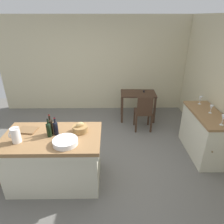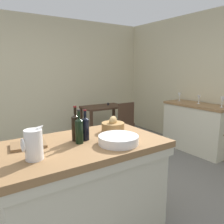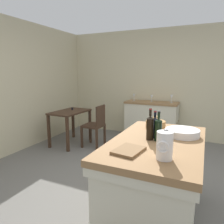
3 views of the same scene
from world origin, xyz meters
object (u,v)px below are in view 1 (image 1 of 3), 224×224
object	(u,v)px
wine_bottle_amber	(51,126)
wine_glass_left	(211,108)
wine_bottle_green	(49,129)
wine_glass_far_left	(223,118)
wash_bowl	(65,142)
wine_bottle_dark	(56,128)
side_cabinet	(203,134)
bread_basket	(80,128)
cutting_board	(27,130)
pitcher	(16,135)
writing_desk	(138,97)
wooden_chair	(144,112)
island_table	(55,157)
wine_glass_middle	(200,99)

from	to	relation	value
wine_bottle_amber	wine_glass_left	xyz separation A→B (m)	(2.80, 0.67, -0.02)
wine_bottle_green	wine_glass_far_left	distance (m)	2.81
wash_bowl	wine_bottle_dark	bearing A→B (deg)	125.72
side_cabinet	bread_basket	distance (m)	2.45
wine_glass_far_left	bread_basket	bearing A→B (deg)	-175.78
cutting_board	wine_glass_left	size ratio (longest dim) A/B	1.83
pitcher	wine_bottle_dark	distance (m)	0.56
bread_basket	wine_glass_far_left	world-z (taller)	wine_glass_far_left
wine_glass_far_left	wine_glass_left	bearing A→B (deg)	87.53
bread_basket	wash_bowl	bearing A→B (deg)	-116.68
wine_glass_far_left	writing_desk	bearing A→B (deg)	119.55
pitcher	cutting_board	bearing A→B (deg)	84.04
wine_bottle_dark	wine_bottle_amber	distance (m)	0.09
cutting_board	wash_bowl	bearing A→B (deg)	-28.91
pitcher	wash_bowl	size ratio (longest dim) A/B	0.75
wooden_chair	bread_basket	world-z (taller)	bread_basket
wine_bottle_dark	wine_glass_left	distance (m)	2.81
wooden_chair	wine_glass_left	distance (m)	1.51
wooden_chair	cutting_board	distance (m)	2.64
wine_bottle_amber	wine_bottle_green	size ratio (longest dim) A/B	1.07
island_table	wine_glass_far_left	size ratio (longest dim) A/B	8.26
cutting_board	wooden_chair	bearing A→B (deg)	35.35
wooden_chair	wine_glass_left	size ratio (longest dim) A/B	5.78
wine_bottle_green	wash_bowl	bearing A→B (deg)	-36.71
island_table	wine_glass_left	bearing A→B (deg)	15.08
writing_desk	wooden_chair	bearing A→B (deg)	-84.15
wine_bottle_dark	wine_glass_left	xyz separation A→B (m)	(2.72, 0.70, -0.00)
wooden_chair	wine_glass_far_left	bearing A→B (deg)	-52.38
wine_bottle_green	wine_glass_middle	world-z (taller)	wine_bottle_green
bread_basket	wine_glass_far_left	distance (m)	2.35
island_table	wine_glass_middle	xyz separation A→B (m)	(2.76, 1.18, 0.53)
wash_bowl	cutting_board	world-z (taller)	wash_bowl
side_cabinet	wine_glass_left	world-z (taller)	wine_glass_left
wine_bottle_amber	wine_bottle_green	world-z (taller)	wine_bottle_amber
wooden_chair	bread_basket	size ratio (longest dim) A/B	3.79
cutting_board	wine_bottle_amber	bearing A→B (deg)	-11.29
pitcher	wine_bottle_green	bearing A→B (deg)	18.29
wine_bottle_dark	wine_glass_far_left	distance (m)	2.71
wine_bottle_amber	wine_glass_far_left	bearing A→B (deg)	4.36
pitcher	bread_basket	xyz separation A→B (m)	(0.88, 0.27, -0.06)
wine_glass_far_left	wine_glass_left	xyz separation A→B (m)	(0.02, 0.46, -0.02)
pitcher	wine_glass_middle	world-z (taller)	pitcher
wine_bottle_dark	wine_bottle_amber	xyz separation A→B (m)	(-0.08, 0.03, 0.01)
wash_bowl	wine_glass_far_left	bearing A→B (deg)	11.44
cutting_board	wine_glass_middle	bearing A→B (deg)	17.69
side_cabinet	wine_glass_middle	distance (m)	0.71
writing_desk	wooden_chair	world-z (taller)	wooden_chair
cutting_board	wine_glass_far_left	bearing A→B (deg)	2.35
bread_basket	wine_bottle_dark	size ratio (longest dim) A/B	0.82
wine_bottle_dark	island_table	bearing A→B (deg)	-144.06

